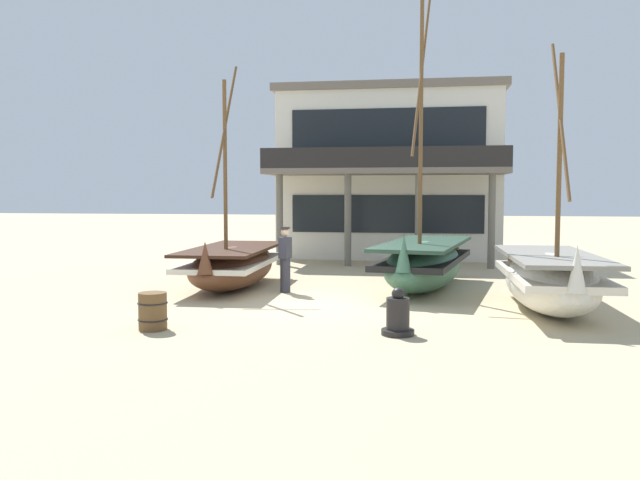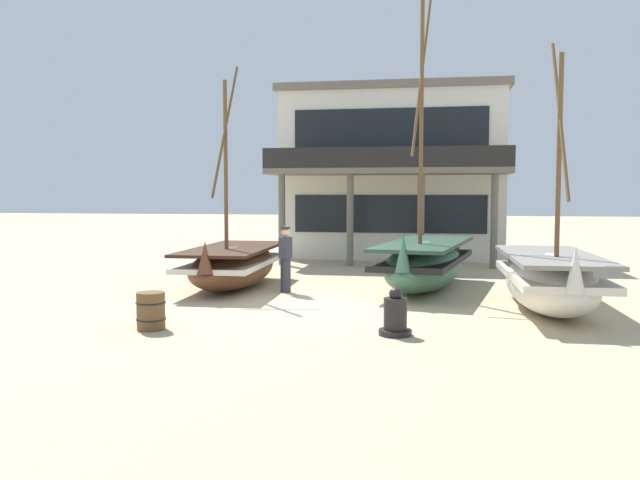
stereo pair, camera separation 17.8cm
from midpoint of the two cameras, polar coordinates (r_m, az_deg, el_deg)
The scene contains 8 objects.
ground_plane at distance 15.02m, azimuth -0.32°, elevation -5.60°, with size 120.00×120.00×0.00m, color tan.
fishing_boat_near_left at distance 17.63m, azimuth -7.32°, elevation -2.18°, with size 2.07×5.01×5.96m.
fishing_boat_centre_large at distance 17.37m, azimuth 9.44°, elevation -1.98°, with size 2.72×5.69×7.67m.
fishing_boat_far_right at distance 14.83m, azimuth 19.82°, elevation -3.29°, with size 1.88×4.89×5.75m.
fisherman_by_hull at distance 16.65m, azimuth -2.72°, elevation -1.76°, with size 0.29×0.40×1.68m.
capstan_winch at distance 11.82m, azimuth 7.03°, elevation -6.67°, with size 0.59×0.59×0.86m.
wooden_barrel at distance 12.57m, azimuth -14.17°, elevation -6.03°, with size 0.56×0.56×0.70m.
harbor_building_main at distance 27.35m, azimuth 6.68°, elevation 5.81°, with size 8.84×8.33×6.70m.
Camera 2 is at (2.73, -14.55, 2.54)m, focal length 36.60 mm.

